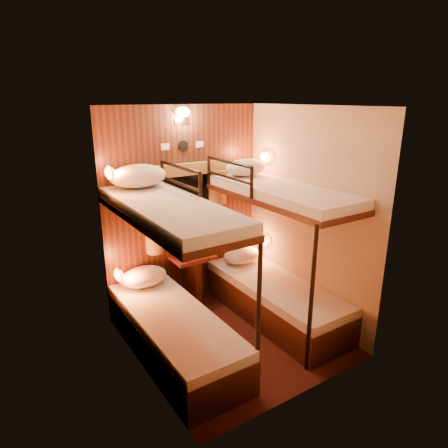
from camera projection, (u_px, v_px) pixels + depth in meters
floor at (232, 337)px, 4.32m from camera, size 2.10×2.10×0.00m
ceiling at (233, 106)px, 3.59m from camera, size 2.10×2.10×0.00m
wall_back at (184, 208)px, 4.80m from camera, size 2.40×0.00×2.40m
wall_front at (308, 268)px, 3.12m from camera, size 2.40×0.00×2.40m
wall_left at (137, 252)px, 3.44m from camera, size 0.00×2.40×2.40m
wall_right at (306, 216)px, 4.47m from camera, size 0.00×2.40×2.40m
back_panel at (184, 208)px, 4.78m from camera, size 2.00×0.03×2.40m
bunk_left at (173, 304)px, 3.87m from camera, size 0.72×1.90×1.82m
bunk_right at (276, 273)px, 4.54m from camera, size 0.72×1.90×1.82m
window at (185, 211)px, 4.77m from camera, size 1.00×0.12×0.79m
curtains at (187, 205)px, 4.71m from camera, size 1.10×0.22×1.00m
back_fixtures at (183, 119)px, 4.44m from camera, size 0.54×0.09×0.48m
reading_lamps at (198, 212)px, 4.50m from camera, size 2.00×0.20×1.25m
table at (193, 274)px, 4.88m from camera, size 0.50×0.34×0.66m
bottle_left at (187, 250)px, 4.74m from camera, size 0.06×0.06×0.22m
bottle_right at (196, 246)px, 4.84m from camera, size 0.07×0.07×0.24m
sachet_a at (202, 253)px, 4.88m from camera, size 0.09×0.07×0.01m
sachet_b at (202, 253)px, 4.89m from camera, size 0.08×0.06×0.01m
pillow_lower_left at (144, 277)px, 4.46m from camera, size 0.53×0.38×0.21m
pillow_lower_right at (242, 255)px, 5.08m from camera, size 0.50×0.36×0.20m
pillow_upper_left at (138, 176)px, 4.08m from camera, size 0.60×0.43×0.23m
pillow_upper_right at (245, 167)px, 4.70m from camera, size 0.50×0.36×0.20m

